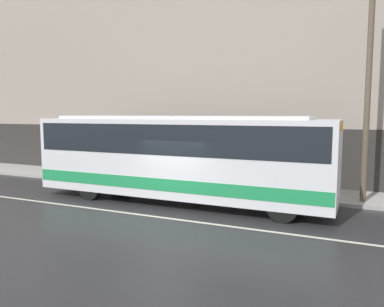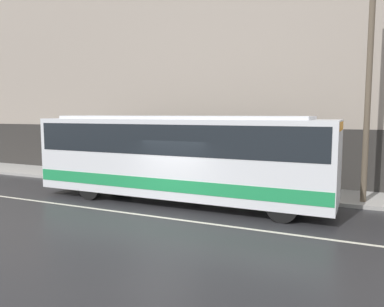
{
  "view_description": "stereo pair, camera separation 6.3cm",
  "coord_description": "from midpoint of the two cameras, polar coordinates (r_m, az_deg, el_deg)",
  "views": [
    {
      "loc": [
        6.05,
        -10.69,
        3.46
      ],
      "look_at": [
        0.19,
        2.19,
        1.95
      ],
      "focal_mm": 35.0,
      "sensor_mm": 36.0,
      "label": 1
    },
    {
      "loc": [
        6.1,
        -10.66,
        3.46
      ],
      "look_at": [
        0.19,
        2.19,
        1.95
      ],
      "focal_mm": 35.0,
      "sensor_mm": 36.0,
      "label": 2
    }
  ],
  "objects": [
    {
      "name": "ground_plane",
      "position": [
        12.76,
        -4.82,
        -9.65
      ],
      "size": [
        60.0,
        60.0,
        0.0
      ],
      "primitive_type": "plane",
      "color": "#262628"
    },
    {
      "name": "sidewalk",
      "position": [
        17.53,
        3.95,
        -5.06
      ],
      "size": [
        60.0,
        2.82,
        0.15
      ],
      "color": "#A09E99",
      "rests_on": "ground_plane"
    },
    {
      "name": "building_facade",
      "position": [
        18.75,
        5.79,
        11.92
      ],
      "size": [
        60.0,
        0.35,
        11.15
      ],
      "color": "gray",
      "rests_on": "ground_plane"
    },
    {
      "name": "lane_stripe",
      "position": [
        12.76,
        -4.82,
        -9.64
      ],
      "size": [
        54.0,
        0.14,
        0.01
      ],
      "color": "beige",
      "rests_on": "ground_plane"
    },
    {
      "name": "transit_bus",
      "position": [
        14.49,
        -1.99,
        -0.08
      ],
      "size": [
        11.71,
        2.48,
        3.38
      ],
      "color": "silver",
      "rests_on": "ground_plane"
    },
    {
      "name": "utility_pole_near",
      "position": [
        15.37,
        25.42,
        9.35
      ],
      "size": [
        0.21,
        0.21,
        8.68
      ],
      "color": "brown",
      "rests_on": "sidewalk"
    },
    {
      "name": "pedestrian_waiting",
      "position": [
        18.03,
        0.67,
        -2.18
      ],
      "size": [
        0.36,
        0.36,
        1.56
      ],
      "color": "#333338",
      "rests_on": "sidewalk"
    }
  ]
}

